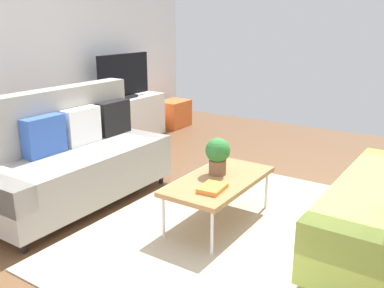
{
  "coord_description": "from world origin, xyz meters",
  "views": [
    {
      "loc": [
        -3.0,
        -1.73,
        1.73
      ],
      "look_at": [
        0.04,
        0.29,
        0.65
      ],
      "focal_mm": 39.09,
      "sensor_mm": 36.0,
      "label": 1
    }
  ],
  "objects_px": {
    "bottle_0": "(114,93)",
    "bottle_2": "(123,94)",
    "bottle_1": "(118,93)",
    "storage_trunk": "(174,114)",
    "tv_console": "(125,119)",
    "couch_beige": "(72,158)",
    "vase_1": "(101,97)",
    "coffee_table": "(219,181)",
    "tv": "(124,77)",
    "table_book_0": "(212,188)",
    "vase_0": "(92,97)",
    "potted_plant": "(218,154)"
  },
  "relations": [
    {
      "from": "coffee_table",
      "to": "vase_1",
      "type": "distance_m",
      "value": 2.83
    },
    {
      "from": "vase_0",
      "to": "storage_trunk",
      "type": "bearing_deg",
      "value": -5.1
    },
    {
      "from": "coffee_table",
      "to": "table_book_0",
      "type": "height_order",
      "value": "table_book_0"
    },
    {
      "from": "vase_0",
      "to": "table_book_0",
      "type": "bearing_deg",
      "value": -114.83
    },
    {
      "from": "table_book_0",
      "to": "coffee_table",
      "type": "bearing_deg",
      "value": 18.01
    },
    {
      "from": "vase_0",
      "to": "vase_1",
      "type": "xyz_separation_m",
      "value": [
        0.17,
        0.0,
        -0.02
      ]
    },
    {
      "from": "table_book_0",
      "to": "bottle_1",
      "type": "height_order",
      "value": "bottle_1"
    },
    {
      "from": "tv",
      "to": "potted_plant",
      "type": "bearing_deg",
      "value": -121.1
    },
    {
      "from": "bottle_0",
      "to": "bottle_1",
      "type": "distance_m",
      "value": 0.09
    },
    {
      "from": "tv",
      "to": "vase_1",
      "type": "xyz_separation_m",
      "value": [
        -0.41,
        0.07,
        -0.24
      ]
    },
    {
      "from": "tv_console",
      "to": "bottle_1",
      "type": "xyz_separation_m",
      "value": [
        -0.15,
        -0.04,
        0.42
      ]
    },
    {
      "from": "vase_0",
      "to": "bottle_2",
      "type": "relative_size",
      "value": 1.33
    },
    {
      "from": "tv_console",
      "to": "table_book_0",
      "type": "relative_size",
      "value": 5.83
    },
    {
      "from": "coffee_table",
      "to": "vase_0",
      "type": "bearing_deg",
      "value": 69.25
    },
    {
      "from": "coffee_table",
      "to": "tv",
      "type": "bearing_deg",
      "value": 58.14
    },
    {
      "from": "bottle_1",
      "to": "vase_1",
      "type": "bearing_deg",
      "value": 161.16
    },
    {
      "from": "coffee_table",
      "to": "tv_console",
      "type": "xyz_separation_m",
      "value": [
        1.55,
        2.52,
        -0.07
      ]
    },
    {
      "from": "bottle_0",
      "to": "storage_trunk",
      "type": "bearing_deg",
      "value": -2.56
    },
    {
      "from": "table_book_0",
      "to": "vase_0",
      "type": "xyz_separation_m",
      "value": [
        1.23,
        2.65,
        0.3
      ]
    },
    {
      "from": "coffee_table",
      "to": "bottle_2",
      "type": "xyz_separation_m",
      "value": [
        1.5,
        2.48,
        0.32
      ]
    },
    {
      "from": "tv_console",
      "to": "table_book_0",
      "type": "xyz_separation_m",
      "value": [
        -1.81,
        -2.6,
        0.12
      ]
    },
    {
      "from": "couch_beige",
      "to": "tv",
      "type": "height_order",
      "value": "tv"
    },
    {
      "from": "potted_plant",
      "to": "bottle_1",
      "type": "height_order",
      "value": "bottle_1"
    },
    {
      "from": "couch_beige",
      "to": "vase_0",
      "type": "bearing_deg",
      "value": -139.88
    },
    {
      "from": "tv",
      "to": "bottle_0",
      "type": "relative_size",
      "value": 4.37
    },
    {
      "from": "couch_beige",
      "to": "bottle_0",
      "type": "distance_m",
      "value": 2.02
    },
    {
      "from": "couch_beige",
      "to": "bottle_2",
      "type": "distance_m",
      "value": 2.18
    },
    {
      "from": "vase_1",
      "to": "table_book_0",
      "type": "bearing_deg",
      "value": -117.72
    },
    {
      "from": "coffee_table",
      "to": "tv",
      "type": "xyz_separation_m",
      "value": [
        1.55,
        2.5,
        0.56
      ]
    },
    {
      "from": "vase_0",
      "to": "vase_1",
      "type": "bearing_deg",
      "value": 0.0
    },
    {
      "from": "couch_beige",
      "to": "bottle_0",
      "type": "xyz_separation_m",
      "value": [
        1.7,
        1.06,
        0.3
      ]
    },
    {
      "from": "table_book_0",
      "to": "bottle_2",
      "type": "distance_m",
      "value": 3.12
    },
    {
      "from": "coffee_table",
      "to": "potted_plant",
      "type": "distance_m",
      "value": 0.24
    },
    {
      "from": "couch_beige",
      "to": "bottle_2",
      "type": "bearing_deg",
      "value": -150.76
    },
    {
      "from": "tv_console",
      "to": "bottle_0",
      "type": "bearing_deg",
      "value": -170.61
    },
    {
      "from": "couch_beige",
      "to": "vase_1",
      "type": "distance_m",
      "value": 1.93
    },
    {
      "from": "coffee_table",
      "to": "table_book_0",
      "type": "xyz_separation_m",
      "value": [
        -0.25,
        -0.08,
        0.05
      ]
    },
    {
      "from": "vase_1",
      "to": "storage_trunk",
      "type": "bearing_deg",
      "value": -5.66
    },
    {
      "from": "bottle_0",
      "to": "bottle_2",
      "type": "height_order",
      "value": "bottle_0"
    },
    {
      "from": "bottle_1",
      "to": "storage_trunk",
      "type": "bearing_deg",
      "value": -2.75
    },
    {
      "from": "couch_beige",
      "to": "storage_trunk",
      "type": "relative_size",
      "value": 3.65
    },
    {
      "from": "potted_plant",
      "to": "vase_1",
      "type": "bearing_deg",
      "value": 67.18
    },
    {
      "from": "storage_trunk",
      "to": "bottle_2",
      "type": "distance_m",
      "value": 1.25
    },
    {
      "from": "vase_1",
      "to": "vase_0",
      "type": "bearing_deg",
      "value": 180.0
    },
    {
      "from": "tv",
      "to": "potted_plant",
      "type": "xyz_separation_m",
      "value": [
        -1.47,
        -2.43,
        -0.35
      ]
    },
    {
      "from": "bottle_2",
      "to": "coffee_table",
      "type": "bearing_deg",
      "value": -121.19
    },
    {
      "from": "table_book_0",
      "to": "bottle_2",
      "type": "bearing_deg",
      "value": 55.6
    },
    {
      "from": "vase_0",
      "to": "couch_beige",
      "type": "bearing_deg",
      "value": -139.88
    },
    {
      "from": "tv",
      "to": "storage_trunk",
      "type": "bearing_deg",
      "value": -4.16
    },
    {
      "from": "tv_console",
      "to": "bottle_0",
      "type": "height_order",
      "value": "bottle_0"
    }
  ]
}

